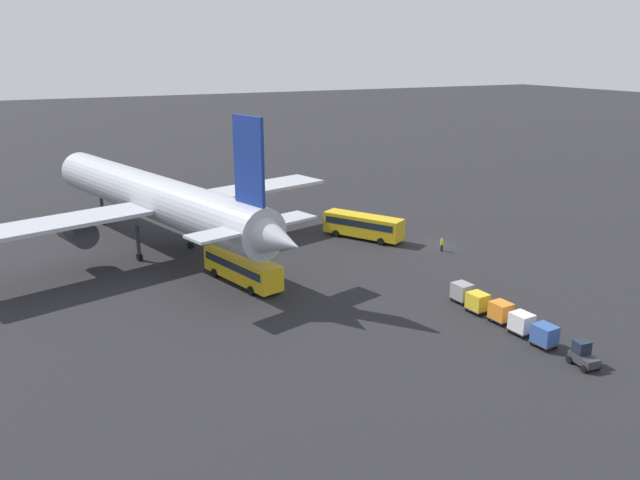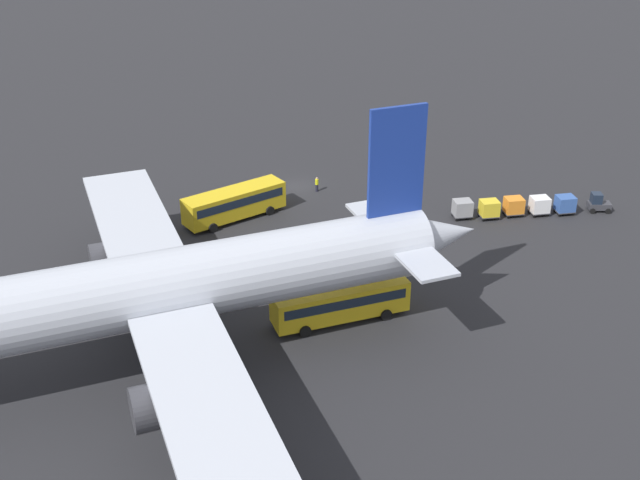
# 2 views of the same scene
# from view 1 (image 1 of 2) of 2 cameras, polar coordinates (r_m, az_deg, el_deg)

# --- Properties ---
(ground_plane) EXTENTS (600.00, 600.00, 0.00)m
(ground_plane) POSITION_cam_1_polar(r_m,az_deg,el_deg) (84.98, 11.06, -0.44)
(ground_plane) COLOR #232326
(airplane) EXTENTS (56.20, 48.81, 18.89)m
(airplane) POSITION_cam_1_polar(r_m,az_deg,el_deg) (81.62, -14.84, 3.76)
(airplane) COLOR #B2B7C1
(airplane) RESTS_ON ground
(shuttle_bus_near) EXTENTS (11.17, 8.19, 3.30)m
(shuttle_bus_near) POSITION_cam_1_polar(r_m,az_deg,el_deg) (85.89, 3.97, 1.40)
(shuttle_bus_near) COLOR gold
(shuttle_bus_near) RESTS_ON ground
(shuttle_bus_far) EXTENTS (12.08, 5.59, 3.18)m
(shuttle_bus_far) POSITION_cam_1_polar(r_m,az_deg,el_deg) (69.91, -7.14, -2.44)
(shuttle_bus_far) COLOR gold
(shuttle_bus_far) RESTS_ON ground
(baggage_tug) EXTENTS (2.54, 1.88, 2.10)m
(baggage_tug) POSITION_cam_1_polar(r_m,az_deg,el_deg) (56.52, 22.92, -9.67)
(baggage_tug) COLOR #333338
(baggage_tug) RESTS_ON ground
(worker_person) EXTENTS (0.38, 0.38, 1.74)m
(worker_person) POSITION_cam_1_polar(r_m,az_deg,el_deg) (82.12, 11.08, -0.42)
(worker_person) COLOR #1E1E2D
(worker_person) RESTS_ON ground
(cargo_cart_blue) EXTENTS (2.13, 1.84, 2.06)m
(cargo_cart_blue) POSITION_cam_1_polar(r_m,az_deg,el_deg) (58.46, 19.86, -8.14)
(cargo_cart_blue) COLOR #38383D
(cargo_cart_blue) RESTS_ON ground
(cargo_cart_white) EXTENTS (2.13, 1.84, 2.06)m
(cargo_cart_white) POSITION_cam_1_polar(r_m,az_deg,el_deg) (60.24, 17.95, -7.18)
(cargo_cart_white) COLOR #38383D
(cargo_cart_white) RESTS_ON ground
(cargo_cart_orange) EXTENTS (2.13, 1.84, 2.06)m
(cargo_cart_orange) POSITION_cam_1_polar(r_m,az_deg,el_deg) (62.15, 16.20, -6.26)
(cargo_cart_orange) COLOR #38383D
(cargo_cart_orange) RESTS_ON ground
(cargo_cart_yellow) EXTENTS (2.13, 1.84, 2.06)m
(cargo_cart_yellow) POSITION_cam_1_polar(r_m,az_deg,el_deg) (63.81, 14.21, -5.48)
(cargo_cart_yellow) COLOR #38383D
(cargo_cart_yellow) RESTS_ON ground
(cargo_cart_grey) EXTENTS (2.13, 1.84, 2.06)m
(cargo_cart_grey) POSITION_cam_1_polar(r_m,az_deg,el_deg) (66.00, 12.86, -4.61)
(cargo_cart_grey) COLOR #38383D
(cargo_cart_grey) RESTS_ON ground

